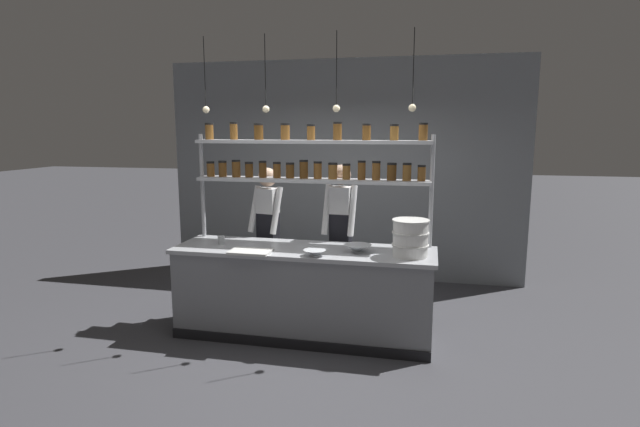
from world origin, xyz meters
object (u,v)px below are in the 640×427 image
object	(u,v)px
prep_bowl_center_front	(315,253)
serving_cup_front	(221,240)
container_stack	(410,238)
cutting_board	(250,252)
chef_center	(340,230)
prep_bowl_near_left	(358,248)
spice_shelf_unit	(311,166)
chef_left	(268,229)

from	to	relation	value
prep_bowl_center_front	serving_cup_front	bearing A→B (deg)	165.70
container_stack	serving_cup_front	world-z (taller)	container_stack
container_stack	cutting_board	size ratio (longest dim) A/B	0.88
chef_center	prep_bowl_near_left	xyz separation A→B (m)	(0.28, -0.60, -0.05)
chef_center	prep_bowl_center_front	size ratio (longest dim) A/B	8.06
chef_center	container_stack	bearing A→B (deg)	-36.06
container_stack	spice_shelf_unit	bearing A→B (deg)	158.51
prep_bowl_near_left	container_stack	bearing A→B (deg)	-6.03
cutting_board	serving_cup_front	distance (m)	0.52
spice_shelf_unit	container_stack	bearing A→B (deg)	-21.49
spice_shelf_unit	container_stack	xyz separation A→B (m)	(1.06, -0.42, -0.64)
spice_shelf_unit	serving_cup_front	world-z (taller)	spice_shelf_unit
chef_center	cutting_board	world-z (taller)	chef_center
container_stack	serving_cup_front	bearing A→B (deg)	177.45
chef_left	prep_bowl_near_left	world-z (taller)	chef_left
chef_center	serving_cup_front	bearing A→B (deg)	-150.60
chef_left	cutting_board	size ratio (longest dim) A/B	4.19
container_stack	prep_bowl_center_front	bearing A→B (deg)	-168.15
serving_cup_front	prep_bowl_center_front	bearing A→B (deg)	-14.30
spice_shelf_unit	cutting_board	distance (m)	1.11
prep_bowl_near_left	prep_bowl_center_front	bearing A→B (deg)	-147.73
cutting_board	prep_bowl_near_left	distance (m)	1.05
chef_left	prep_bowl_center_front	distance (m)	1.18
spice_shelf_unit	prep_bowl_center_front	size ratio (longest dim) A/B	11.77
cutting_board	serving_cup_front	bearing A→B (deg)	145.87
cutting_board	spice_shelf_unit	bearing A→B (deg)	53.65
prep_bowl_near_left	serving_cup_front	world-z (taller)	serving_cup_front
spice_shelf_unit	chef_left	distance (m)	1.01
prep_bowl_center_front	serving_cup_front	xyz separation A→B (m)	(-1.07, 0.27, 0.01)
chef_left	cutting_board	world-z (taller)	chef_left
container_stack	prep_bowl_center_front	xyz separation A→B (m)	(-0.88, -0.19, -0.15)
chef_left	prep_bowl_near_left	bearing A→B (deg)	-18.63
prep_bowl_near_left	serving_cup_front	xyz separation A→B (m)	(-1.45, 0.03, 0.01)
chef_left	prep_bowl_near_left	distance (m)	1.32
serving_cup_front	prep_bowl_near_left	bearing A→B (deg)	-1.33
chef_center	serving_cup_front	xyz separation A→B (m)	(-1.17, -0.56, -0.04)
chef_left	container_stack	size ratio (longest dim) A/B	4.75
container_stack	chef_center	bearing A→B (deg)	140.34
chef_left	prep_bowl_center_front	xyz separation A→B (m)	(0.76, -0.90, -0.02)
prep_bowl_near_left	chef_left	bearing A→B (deg)	149.94
spice_shelf_unit	chef_center	world-z (taller)	spice_shelf_unit
spice_shelf_unit	chef_left	size ratio (longest dim) A/B	1.51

